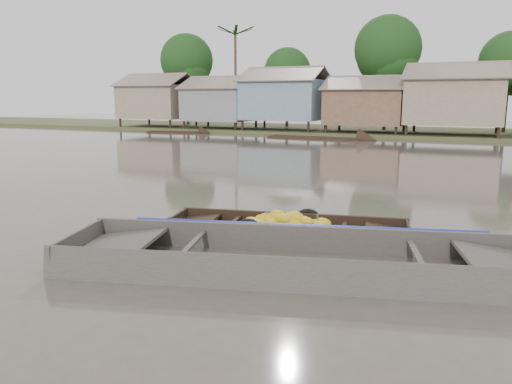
% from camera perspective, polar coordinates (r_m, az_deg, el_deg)
% --- Properties ---
extents(ground, '(120.00, 120.00, 0.00)m').
position_cam_1_polar(ground, '(10.86, -0.07, -5.13)').
color(ground, '#4E453C').
rests_on(ground, ground).
extents(riverbank, '(120.00, 12.47, 10.22)m').
position_cam_1_polar(riverbank, '(41.41, 22.67, 10.17)').
color(riverbank, '#384723').
rests_on(riverbank, ground).
extents(banana_boat, '(5.36, 2.27, 0.71)m').
position_cam_1_polar(banana_boat, '(11.06, 3.28, -4.10)').
color(banana_boat, black).
rests_on(banana_boat, ground).
extents(viewer_boat, '(8.70, 4.31, 0.68)m').
position_cam_1_polar(viewer_boat, '(8.87, 5.14, -8.34)').
color(viewer_boat, '#3C3733').
rests_on(viewer_boat, ground).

